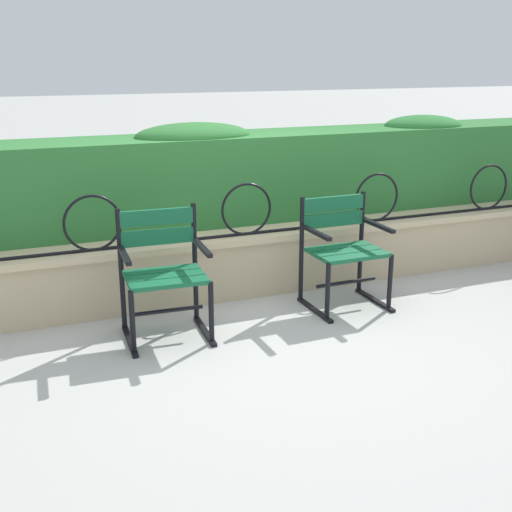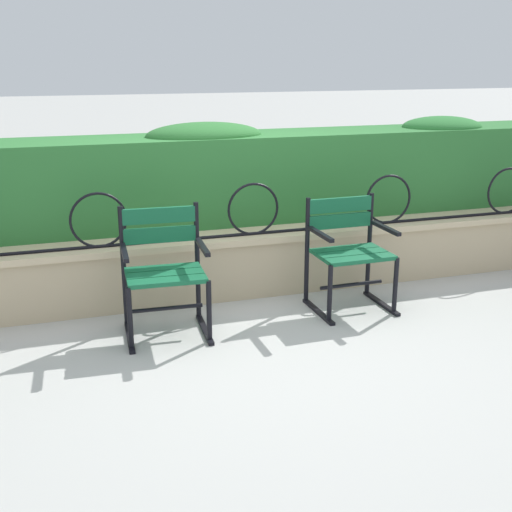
{
  "view_description": "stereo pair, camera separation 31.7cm",
  "coord_description": "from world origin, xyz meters",
  "views": [
    {
      "loc": [
        -1.61,
        -3.89,
        1.87
      ],
      "look_at": [
        0.0,
        0.08,
        0.55
      ],
      "focal_mm": 45.93,
      "sensor_mm": 36.0,
      "label": 1
    },
    {
      "loc": [
        -1.31,
        -4.0,
        1.87
      ],
      "look_at": [
        0.0,
        0.08,
        0.55
      ],
      "focal_mm": 45.93,
      "sensor_mm": 36.0,
      "label": 2
    }
  ],
  "objects": [
    {
      "name": "ground_plane",
      "position": [
        0.0,
        0.0,
        0.0
      ],
      "size": [
        60.0,
        60.0,
        0.0
      ],
      "primitive_type": "plane",
      "color": "#ADADA8"
    },
    {
      "name": "stone_wall",
      "position": [
        0.0,
        0.85,
        0.26
      ],
      "size": [
        8.33,
        0.41,
        0.5
      ],
      "color": "tan",
      "rests_on": "ground"
    },
    {
      "name": "iron_arch_fence",
      "position": [
        -0.33,
        0.78,
        0.68
      ],
      "size": [
        7.77,
        0.02,
        0.42
      ],
      "color": "black",
      "rests_on": "stone_wall"
    },
    {
      "name": "hedge_row",
      "position": [
        0.01,
        1.36,
        0.89
      ],
      "size": [
        8.16,
        0.65,
        0.84
      ],
      "color": "#2D7033",
      "rests_on": "stone_wall"
    },
    {
      "name": "park_chair_left",
      "position": [
        -0.61,
        0.27,
        0.47
      ],
      "size": [
        0.59,
        0.55,
        0.88
      ],
      "color": "#145B38",
      "rests_on": "ground"
    },
    {
      "name": "park_chair_right",
      "position": [
        0.81,
        0.32,
        0.46
      ],
      "size": [
        0.59,
        0.53,
        0.84
      ],
      "color": "#145B38",
      "rests_on": "ground"
    }
  ]
}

